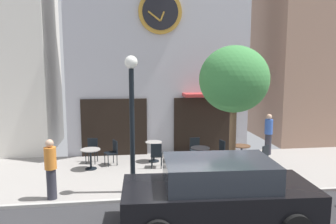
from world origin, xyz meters
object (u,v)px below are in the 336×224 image
at_px(pedestrian_blue, 268,134).
at_px(cafe_table_near_curb, 154,148).
at_px(cafe_table_rightmost, 241,152).
at_px(cafe_chair_under_awning, 220,150).
at_px(cafe_chair_right_end, 195,148).
at_px(cafe_chair_by_entrance, 92,148).
at_px(street_lamp, 132,125).
at_px(pedestrian_orange, 51,168).
at_px(parked_car_black, 218,193).
at_px(cafe_chair_facing_wall, 263,155).
at_px(cafe_table_near_door, 200,154).
at_px(cafe_chair_corner, 156,153).
at_px(cafe_table_center_left, 91,155).
at_px(cafe_chair_facing_street, 113,151).
at_px(street_tree, 234,80).

bearing_deg(pedestrian_blue, cafe_table_near_curb, -175.41).
distance_m(cafe_table_rightmost, cafe_chair_under_awning, 0.78).
bearing_deg(cafe_chair_right_end, cafe_chair_by_entrance, 174.04).
xyz_separation_m(street_lamp, cafe_table_near_curb, (0.87, 2.93, -1.47)).
bearing_deg(cafe_chair_right_end, cafe_table_near_curb, 172.97).
height_order(cafe_table_rightmost, cafe_chair_right_end, cafe_chair_right_end).
height_order(pedestrian_orange, parked_car_black, pedestrian_orange).
xyz_separation_m(cafe_chair_right_end, cafe_chair_facing_wall, (2.09, -1.36, 0.00)).
distance_m(cafe_chair_right_end, cafe_chair_by_entrance, 3.89).
bearing_deg(cafe_table_near_door, cafe_chair_under_awning, 19.60).
bearing_deg(cafe_chair_by_entrance, street_lamp, -65.32).
distance_m(cafe_chair_corner, pedestrian_blue, 4.86).
xyz_separation_m(cafe_table_center_left, cafe_chair_facing_wall, (5.93, -0.92, 0.03)).
bearing_deg(cafe_chair_facing_wall, pedestrian_blue, 60.99).
relative_size(street_lamp, parked_car_black, 0.89).
relative_size(cafe_table_rightmost, cafe_chair_corner, 0.82).
bearing_deg(cafe_chair_facing_street, pedestrian_orange, -117.98).
height_order(street_tree, cafe_chair_facing_wall, street_tree).
bearing_deg(pedestrian_orange, cafe_chair_facing_wall, 13.24).
relative_size(cafe_table_center_left, pedestrian_blue, 0.43).
bearing_deg(cafe_chair_corner, cafe_table_near_door, -6.86).
xyz_separation_m(cafe_table_center_left, cafe_chair_right_end, (3.84, 0.44, 0.03)).
bearing_deg(cafe_chair_under_awning, cafe_table_rightmost, -14.24).
relative_size(pedestrian_blue, parked_car_black, 0.38).
bearing_deg(cafe_table_rightmost, street_lamp, -153.00).
xyz_separation_m(cafe_chair_under_awning, cafe_chair_corner, (-2.34, -0.10, 0.00)).
bearing_deg(cafe_chair_facing_street, pedestrian_blue, 5.35).
bearing_deg(cafe_chair_right_end, parked_car_black, -96.42).
relative_size(cafe_table_center_left, parked_car_black, 0.16).
relative_size(cafe_table_rightmost, cafe_chair_under_awning, 0.82).
bearing_deg(pedestrian_blue, cafe_chair_by_entrance, -178.64).
xyz_separation_m(street_tree, cafe_chair_facing_street, (-3.65, 2.58, -2.67)).
bearing_deg(street_lamp, cafe_table_rightmost, 27.00).
bearing_deg(pedestrian_blue, cafe_chair_corner, -165.87).
xyz_separation_m(cafe_table_rightmost, pedestrian_orange, (-6.21, -2.24, 0.37)).
distance_m(cafe_table_near_curb, cafe_chair_corner, 0.80).
bearing_deg(cafe_chair_by_entrance, pedestrian_orange, -103.01).
bearing_deg(cafe_chair_under_awning, cafe_chair_by_entrance, 168.94).
bearing_deg(cafe_table_near_curb, cafe_table_center_left, -164.47).
bearing_deg(cafe_chair_facing_street, cafe_chair_corner, -21.13).
bearing_deg(cafe_chair_corner, pedestrian_blue, 14.13).
distance_m(cafe_table_center_left, cafe_chair_facing_wall, 6.00).
xyz_separation_m(pedestrian_blue, pedestrian_orange, (-7.80, -3.51, 0.00)).
bearing_deg(pedestrian_orange, cafe_table_center_left, 72.22).
distance_m(cafe_chair_right_end, cafe_chair_corner, 1.65).
xyz_separation_m(cafe_chair_right_end, cafe_chair_by_entrance, (-3.87, 0.40, 0.00)).
bearing_deg(cafe_table_center_left, cafe_chair_under_awning, -0.85).
xyz_separation_m(cafe_table_near_curb, pedestrian_blue, (4.72, 0.38, 0.35)).
relative_size(cafe_chair_corner, cafe_chair_facing_wall, 1.00).
xyz_separation_m(cafe_chair_by_entrance, pedestrian_orange, (-0.77, -3.35, 0.33)).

